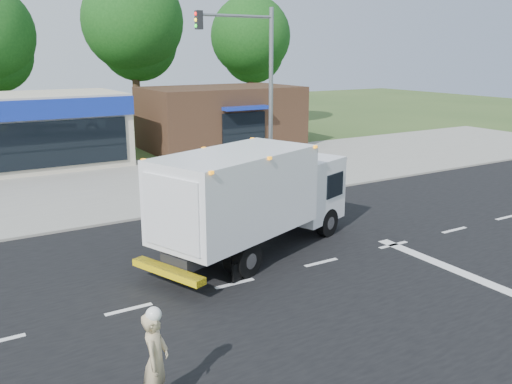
% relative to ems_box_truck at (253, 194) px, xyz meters
% --- Properties ---
extents(ground, '(120.00, 120.00, 0.00)m').
position_rel_ems_box_truck_xyz_m(ground, '(1.34, -1.80, -1.96)').
color(ground, '#385123').
rests_on(ground, ground).
extents(road_asphalt, '(60.00, 14.00, 0.02)m').
position_rel_ems_box_truck_xyz_m(road_asphalt, '(1.34, -1.80, -1.95)').
color(road_asphalt, black).
rests_on(road_asphalt, ground).
extents(sidewalk, '(60.00, 2.40, 0.12)m').
position_rel_ems_box_truck_xyz_m(sidewalk, '(1.34, 6.40, -1.90)').
color(sidewalk, gray).
rests_on(sidewalk, ground).
extents(parking_apron, '(60.00, 9.00, 0.02)m').
position_rel_ems_box_truck_xyz_m(parking_apron, '(1.34, 12.20, -1.95)').
color(parking_apron, gray).
rests_on(parking_apron, ground).
extents(lane_markings, '(55.20, 7.00, 0.01)m').
position_rel_ems_box_truck_xyz_m(lane_markings, '(2.69, -3.15, -1.94)').
color(lane_markings, silver).
rests_on(lane_markings, road_asphalt).
extents(ems_box_truck, '(7.99, 4.90, 3.39)m').
position_rel_ems_box_truck_xyz_m(ems_box_truck, '(0.00, 0.00, 0.00)').
color(ems_box_truck, black).
rests_on(ems_box_truck, ground).
extents(emergency_worker, '(0.76, 0.80, 1.96)m').
position_rel_ems_box_truck_xyz_m(emergency_worker, '(-5.41, -5.75, -1.00)').
color(emergency_worker, tan).
rests_on(emergency_worker, ground).
extents(brown_storefront, '(10.00, 6.70, 4.00)m').
position_rel_ems_box_truck_xyz_m(brown_storefront, '(8.34, 18.18, 0.05)').
color(brown_storefront, '#382316').
rests_on(brown_storefront, ground).
extents(traffic_signal_pole, '(3.51, 0.25, 8.00)m').
position_rel_ems_box_truck_xyz_m(traffic_signal_pole, '(3.69, 5.80, 2.97)').
color(traffic_signal_pole, gray).
rests_on(traffic_signal_pole, ground).
extents(background_trees, '(36.77, 7.39, 12.10)m').
position_rel_ems_box_truck_xyz_m(background_trees, '(0.49, 26.36, 5.43)').
color(background_trees, '#332114').
rests_on(background_trees, ground).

